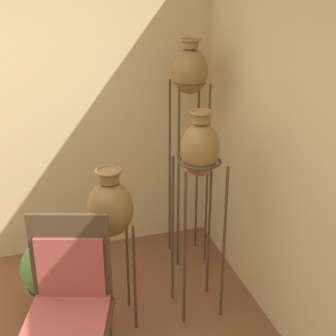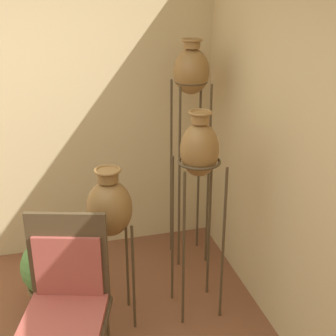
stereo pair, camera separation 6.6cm
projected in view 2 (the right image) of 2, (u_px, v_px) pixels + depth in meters
name	position (u px, v px, depth m)	size (l,w,h in m)	color
wall_right	(333.00, 180.00, 2.56)	(0.06, 7.83, 2.70)	#D1B784
vase_stand_tall	(191.00, 79.00, 3.70)	(0.29, 0.29, 1.94)	#473823
vase_stand_medium	(199.00, 155.00, 3.16)	(0.31, 0.31, 1.57)	#473823
vase_stand_short	(110.00, 209.00, 3.16)	(0.31, 0.31, 1.22)	#473823
chair	(66.00, 296.00, 2.76)	(0.62, 0.60, 1.12)	#473823
potted_plant	(52.00, 273.00, 3.52)	(0.45, 0.45, 0.60)	brown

